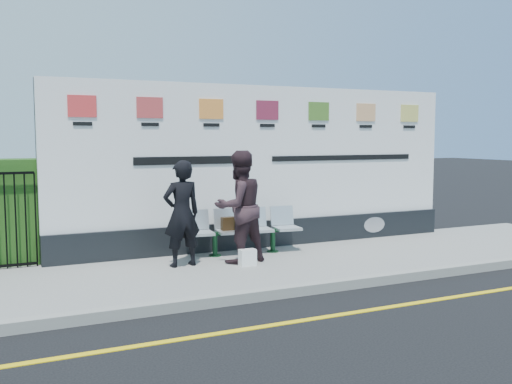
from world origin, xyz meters
TOP-DOWN VIEW (x-y plane):
  - ground at (0.00, 0.00)m, footprint 80.00×80.00m
  - pavement at (0.00, 2.50)m, footprint 14.00×3.00m
  - kerb at (0.00, 1.00)m, footprint 14.00×0.18m
  - yellow_line at (0.00, 0.00)m, footprint 14.00×0.10m
  - billboard at (0.50, 3.85)m, footprint 8.00×0.30m
  - bench at (-0.16, 3.33)m, footprint 2.09×0.73m
  - woman_left at (-1.44, 2.88)m, footprint 0.66×0.47m
  - woman_right at (-0.50, 2.76)m, footprint 1.02×0.87m
  - handbag_brown at (-0.43, 3.36)m, footprint 0.30×0.13m
  - carrier_bag_white at (-0.49, 2.47)m, footprint 0.26×0.16m

SIDE VIEW (x-z plane):
  - ground at x=0.00m, z-range 0.00..0.00m
  - yellow_line at x=0.00m, z-range 0.00..0.01m
  - pavement at x=0.00m, z-range 0.00..0.12m
  - kerb at x=0.00m, z-range 0.00..0.14m
  - carrier_bag_white at x=-0.49m, z-range 0.12..0.38m
  - bench at x=-0.16m, z-range 0.12..0.56m
  - handbag_brown at x=-0.43m, z-range 0.56..0.79m
  - woman_left at x=-1.44m, z-range 0.12..1.81m
  - woman_right at x=-0.50m, z-range 0.12..1.96m
  - billboard at x=0.50m, z-range -0.08..2.92m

